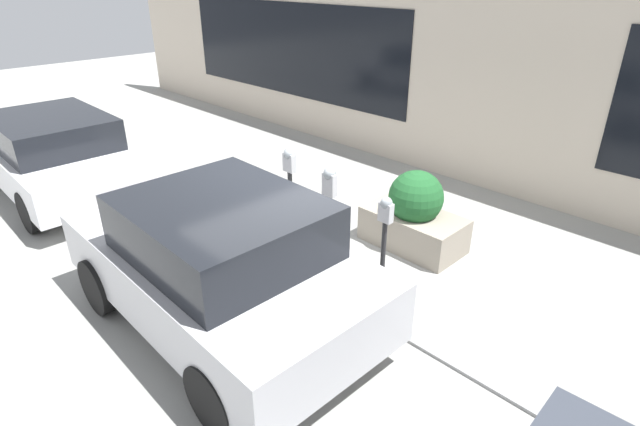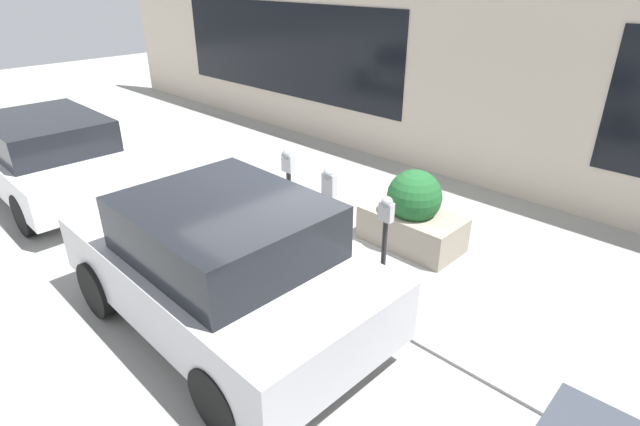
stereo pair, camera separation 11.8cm
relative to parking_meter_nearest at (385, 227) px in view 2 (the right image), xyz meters
The scene contains 9 objects.
ground_plane 1.33m from the parking_meter_nearest, 21.01° to the left, with size 40.00×40.00×0.00m, color #999993.
curb_strip 1.34m from the parking_meter_nearest, 25.50° to the left, with size 24.50×0.16×0.04m.
building_facade 4.31m from the parking_meter_nearest, 78.23° to the right, with size 24.50×0.17×3.57m.
parking_meter_nearest is the anchor object (origin of this frame).
parking_meter_second 0.90m from the parking_meter_nearest, ahead, with size 0.19×0.16×1.49m.
parking_meter_middle 1.70m from the parking_meter_nearest, ahead, with size 0.19×0.16×1.54m.
planter_box 1.48m from the parking_meter_nearest, 70.07° to the right, with size 1.46×0.81×1.18m.
parked_car_middle 1.94m from the parking_meter_nearest, 61.77° to the left, with size 3.92×2.03×1.60m.
parked_car_rear 6.45m from the parking_meter_nearest, 14.77° to the left, with size 4.43×2.00×1.45m.
Camera 2 is at (-3.96, 3.97, 3.72)m, focal length 28.00 mm.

